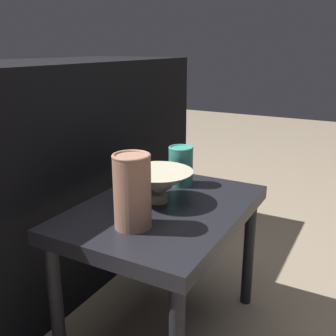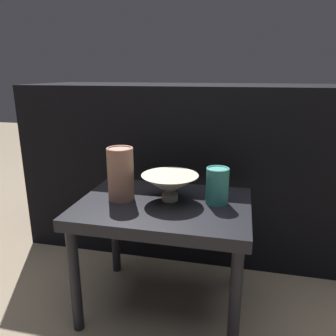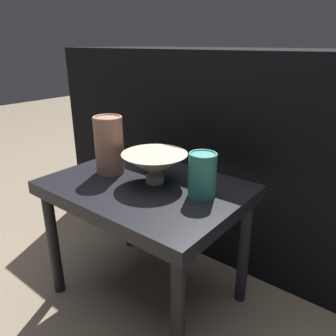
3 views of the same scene
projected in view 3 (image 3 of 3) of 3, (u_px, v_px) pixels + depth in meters
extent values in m
plane|color=#7F705B|center=(148.00, 294.00, 1.14)|extent=(8.00, 8.00, 0.00)
cube|color=black|center=(145.00, 190.00, 1.00)|extent=(0.59, 0.43, 0.04)
cylinder|color=black|center=(54.00, 244.00, 1.10)|extent=(0.04, 0.04, 0.38)
cylinder|color=black|center=(178.00, 321.00, 0.79)|extent=(0.04, 0.04, 0.38)
cylinder|color=black|center=(129.00, 205.00, 1.36)|extent=(0.04, 0.04, 0.38)
cylinder|color=black|center=(244.00, 252.00, 1.05)|extent=(0.04, 0.04, 0.38)
cube|color=black|center=(233.00, 147.00, 1.41)|extent=(1.56, 0.50, 0.80)
cylinder|color=#B2A88E|center=(155.00, 179.00, 1.00)|extent=(0.06, 0.06, 0.02)
cone|color=#B2A88E|center=(155.00, 164.00, 0.98)|extent=(0.20, 0.20, 0.07)
cylinder|color=#996B56|center=(110.00, 145.00, 1.05)|extent=(0.09, 0.09, 0.18)
torus|color=#996B56|center=(108.00, 118.00, 1.02)|extent=(0.09, 0.09, 0.01)
cylinder|color=teal|center=(202.00, 175.00, 0.89)|extent=(0.08, 0.08, 0.12)
torus|color=teal|center=(203.00, 154.00, 0.87)|extent=(0.08, 0.08, 0.01)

